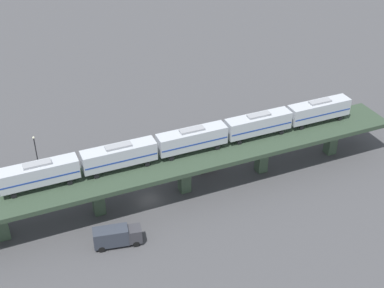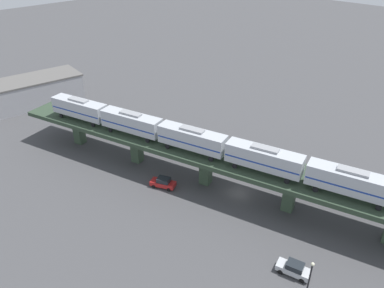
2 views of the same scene
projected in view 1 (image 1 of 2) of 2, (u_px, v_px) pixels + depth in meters
name	position (u px, v px, depth m)	size (l,w,h in m)	color
ground_plane	(149.00, 200.00, 90.04)	(400.00, 400.00, 0.00)	#424244
elevated_viaduct	(147.00, 172.00, 86.90)	(32.78, 90.88, 6.66)	#2C3D2C
subway_train	(192.00, 139.00, 88.99)	(19.44, 60.86, 4.45)	#ADB2BA
street_car_silver	(56.00, 173.00, 94.96)	(2.84, 4.71, 1.89)	#B7BABF
street_car_red	(204.00, 164.00, 97.37)	(3.51, 4.75, 1.89)	#AD1E1E
delivery_truck	(117.00, 236.00, 79.88)	(2.89, 7.37, 3.20)	#333338
street_lamp	(36.00, 150.00, 95.37)	(0.44, 0.44, 6.94)	black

